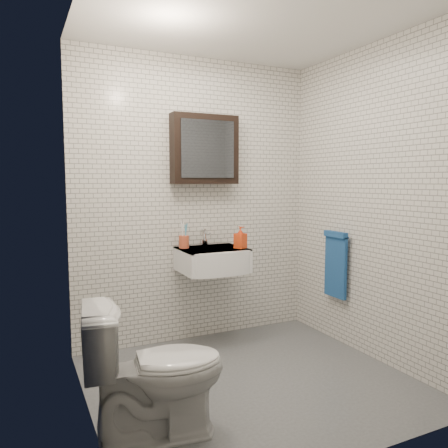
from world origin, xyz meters
name	(u,v)px	position (x,y,z in m)	size (l,w,h in m)	color
ground	(250,381)	(0.00, 0.00, 0.01)	(2.20, 2.00, 0.01)	#4B4F53
room_shell	(251,175)	(0.00, 0.00, 1.47)	(2.22, 2.02, 2.51)	silver
washbasin	(214,260)	(0.05, 0.73, 0.76)	(0.55, 0.50, 0.20)	white
faucet	(205,238)	(0.05, 0.93, 0.92)	(0.06, 0.20, 0.15)	silver
mirror_cabinet	(205,149)	(0.05, 0.93, 1.70)	(0.60, 0.15, 0.60)	black
towel_rail	(336,262)	(1.04, 0.35, 0.72)	(0.09, 0.30, 0.58)	silver
toothbrush_cup	(184,241)	(-0.16, 0.89, 0.91)	(0.11, 0.11, 0.24)	#BE4E2F
soap_bottle	(240,237)	(0.27, 0.66, 0.94)	(0.09, 0.09, 0.19)	orange
toilet	(155,370)	(-0.80, -0.36, 0.39)	(0.43, 0.76, 0.78)	silver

